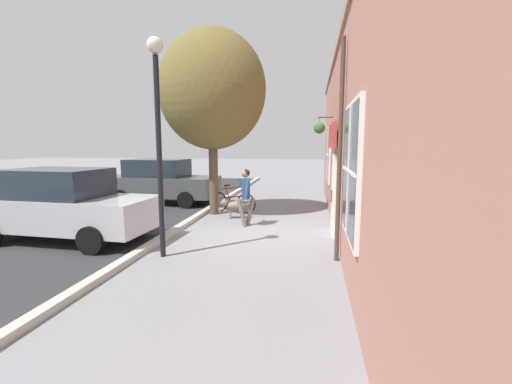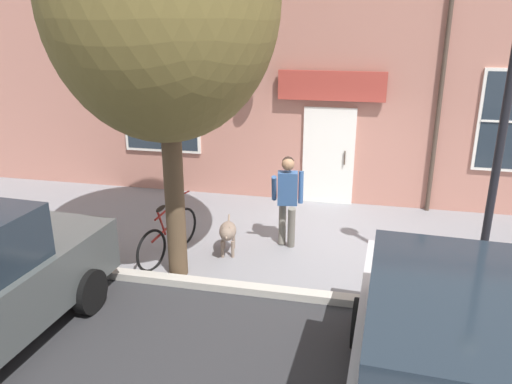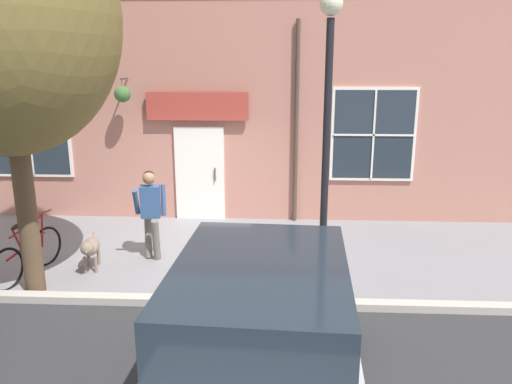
{
  "view_description": "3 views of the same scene",
  "coord_description": "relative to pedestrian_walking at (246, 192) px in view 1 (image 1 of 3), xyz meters",
  "views": [
    {
      "loc": [
        -1.6,
        8.89,
        2.34
      ],
      "look_at": [
        -0.15,
        0.08,
        1.09
      ],
      "focal_mm": 24.0,
      "sensor_mm": 36.0,
      "label": 1
    },
    {
      "loc": [
        8.31,
        0.64,
        3.81
      ],
      "look_at": [
        0.09,
        -1.19,
        0.91
      ],
      "focal_mm": 35.0,
      "sensor_mm": 36.0,
      "label": 2
    },
    {
      "loc": [
        8.65,
        1.71,
        3.5
      ],
      "look_at": [
        -1.24,
        1.21,
        0.89
      ],
      "focal_mm": 35.0,
      "sensor_mm": 36.0,
      "label": 3
    }
  ],
  "objects": [
    {
      "name": "curb_and_road",
      "position": [
        5.59,
        0.6,
        -0.96
      ],
      "size": [
        10.1,
        28.0,
        0.12
      ],
      "color": "#B2ADA3",
      "rests_on": "ground_plane"
    },
    {
      "name": "parked_car_nearest_curb",
      "position": [
        4.05,
        -3.23,
        -0.1
      ],
      "size": [
        4.38,
        2.11,
        1.75
      ],
      "color": "#474C4C",
      "rests_on": "ground_plane"
    },
    {
      "name": "parked_car_mid_block",
      "position": [
        4.11,
        2.15,
        -0.1
      ],
      "size": [
        4.38,
        2.11,
        1.75
      ],
      "color": "#B7B7BC",
      "rests_on": "ground_plane"
    },
    {
      "name": "street_tree_by_curb",
      "position": [
        1.37,
        -1.49,
        3.02
      ],
      "size": [
        3.49,
        3.14,
        6.01
      ],
      "color": "brown",
      "rests_on": "ground_plane"
    },
    {
      "name": "pedestrian_walking",
      "position": [
        0.0,
        0.0,
        0.0
      ],
      "size": [
        0.56,
        0.55,
        1.64
      ],
      "color": "#6B665B",
      "rests_on": "ground_plane"
    },
    {
      "name": "storefront_facade",
      "position": [
        -2.6,
        0.59,
        1.51
      ],
      "size": [
        0.95,
        18.0,
        4.97
      ],
      "color": "#B27566",
      "rests_on": "ground_plane"
    },
    {
      "name": "street_lamp",
      "position": [
        1.2,
        2.96,
        1.94
      ],
      "size": [
        0.32,
        0.32,
        4.4
      ],
      "color": "black",
      "rests_on": "ground_plane"
    },
    {
      "name": "leaning_bicycle",
      "position": [
        0.85,
        -1.88,
        -0.6
      ],
      "size": [
        1.71,
        0.41,
        1.0
      ],
      "color": "black",
      "rests_on": "ground_plane"
    },
    {
      "name": "dog_on_leash",
      "position": [
        0.57,
        -0.92,
        -0.57
      ],
      "size": [
        0.99,
        0.42,
        0.65
      ],
      "color": "#7F6B5B",
      "rests_on": "ground_plane"
    },
    {
      "name": "ground_plane",
      "position": [
        -0.26,
        0.6,
        -0.98
      ],
      "size": [
        90.0,
        90.0,
        0.0
      ],
      "primitive_type": "plane",
      "color": "gray"
    }
  ]
}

